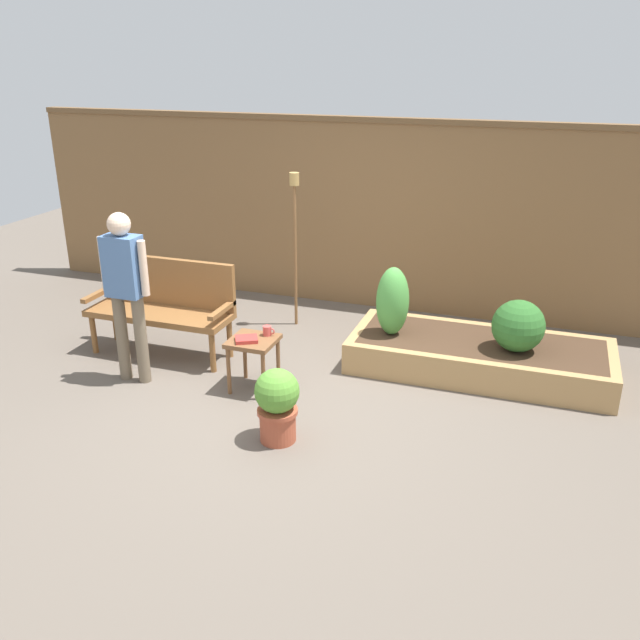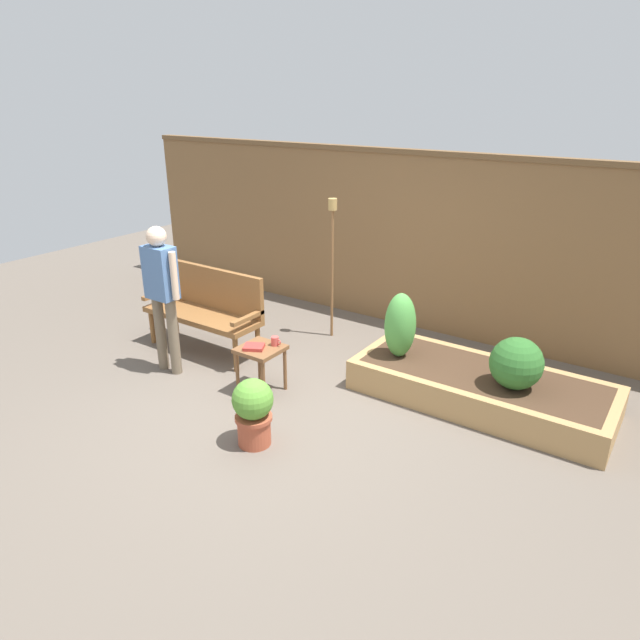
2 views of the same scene
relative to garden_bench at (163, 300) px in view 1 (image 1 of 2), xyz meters
name	(u,v)px [view 1 (image 1 of 2)]	position (x,y,z in m)	size (l,w,h in m)	color
ground_plane	(281,402)	(1.49, -0.63, -0.54)	(14.00, 14.00, 0.00)	#60564C
fence_back	(366,214)	(1.49, 1.97, 0.55)	(8.40, 0.14, 2.16)	brown
garden_bench	(163,300)	(0.00, 0.00, 0.00)	(1.44, 0.48, 0.94)	brown
side_table	(253,348)	(1.17, -0.46, -0.15)	(0.40, 0.40, 0.48)	brown
cup_on_table	(267,331)	(1.26, -0.34, -0.02)	(0.11, 0.08, 0.09)	#CC4C47
book_on_table	(246,339)	(1.13, -0.52, -0.05)	(0.19, 0.16, 0.03)	#B2332D
potted_boxwood	(277,403)	(1.70, -1.19, -0.22)	(0.35, 0.35, 0.60)	#A84C33
raised_planter_bed	(479,356)	(3.02, 0.57, -0.39)	(2.40, 1.00, 0.30)	#AD8451
shrub_near_bench	(393,301)	(2.19, 0.47, 0.09)	(0.31, 0.31, 0.66)	brown
shrub_far_corner	(518,326)	(3.34, 0.47, -0.01)	(0.47, 0.47, 0.47)	brown
tiki_torch	(295,223)	(0.97, 1.10, 0.60)	(0.10, 0.10, 1.67)	brown
person_by_bench	(125,283)	(0.06, -0.66, 0.39)	(0.47, 0.20, 1.56)	#70604C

